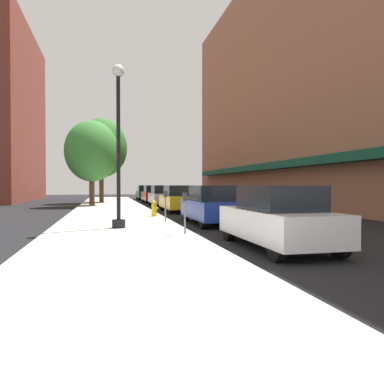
# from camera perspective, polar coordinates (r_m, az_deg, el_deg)

# --- Properties ---
(ground_plane) EXTENTS (90.00, 90.00, 0.00)m
(ground_plane) POSITION_cam_1_polar(r_m,az_deg,el_deg) (23.41, -2.36, -3.03)
(ground_plane) COLOR black
(sidewalk_slab) EXTENTS (4.80, 50.00, 0.12)m
(sidewalk_slab) POSITION_cam_1_polar(r_m,az_deg,el_deg) (23.98, -12.25, -2.81)
(sidewalk_slab) COLOR #B7B2A8
(sidewalk_slab) RESTS_ON ground
(building_right_brick) EXTENTS (6.80, 40.00, 20.23)m
(building_right_brick) POSITION_cam_1_polar(r_m,az_deg,el_deg) (32.14, 16.61, 16.21)
(building_right_brick) COLOR #9E6047
(building_right_brick) RESTS_ON ground
(building_far_background) EXTENTS (6.80, 18.00, 18.01)m
(building_far_background) POSITION_cam_1_polar(r_m,az_deg,el_deg) (43.86, -27.52, 10.54)
(building_far_background) COLOR brown
(building_far_background) RESTS_ON ground
(lamppost) EXTENTS (0.48, 0.48, 5.90)m
(lamppost) POSITION_cam_1_polar(r_m,az_deg,el_deg) (13.65, -11.35, 7.49)
(lamppost) COLOR black
(lamppost) RESTS_ON sidewalk_slab
(fire_hydrant) EXTENTS (0.33, 0.26, 0.79)m
(fire_hydrant) POSITION_cam_1_polar(r_m,az_deg,el_deg) (18.38, -5.90, -2.53)
(fire_hydrant) COLOR gold
(fire_hydrant) RESTS_ON sidewalk_slab
(parking_meter_near) EXTENTS (0.14, 0.09, 1.31)m
(parking_meter_near) POSITION_cam_1_polar(r_m,az_deg,el_deg) (15.55, -4.14, -1.60)
(parking_meter_near) COLOR slate
(parking_meter_near) RESTS_ON sidewalk_slab
(parking_meter_far) EXTENTS (0.14, 0.09, 1.31)m
(parking_meter_far) POSITION_cam_1_polar(r_m,az_deg,el_deg) (11.71, -1.11, -2.47)
(parking_meter_far) COLOR slate
(parking_meter_far) RESTS_ON sidewalk_slab
(tree_near) EXTENTS (4.70, 4.70, 7.67)m
(tree_near) POSITION_cam_1_polar(r_m,az_deg,el_deg) (34.95, -13.89, 6.63)
(tree_near) COLOR #4C3823
(tree_near) RESTS_ON sidewalk_slab
(tree_mid) EXTENTS (4.11, 4.11, 6.56)m
(tree_mid) POSITION_cam_1_polar(r_m,az_deg,el_deg) (29.63, -15.30, 6.12)
(tree_mid) COLOR #4C3823
(tree_mid) RESTS_ON sidewalk_slab
(car_white) EXTENTS (1.80, 4.30, 1.66)m
(car_white) POSITION_cam_1_polar(r_m,az_deg,el_deg) (9.96, 13.10, -3.93)
(car_white) COLOR black
(car_white) RESTS_ON ground
(car_blue) EXTENTS (1.80, 4.30, 1.66)m
(car_blue) POSITION_cam_1_polar(r_m,az_deg,el_deg) (15.72, 3.06, -2.08)
(car_blue) COLOR black
(car_blue) RESTS_ON ground
(car_yellow) EXTENTS (1.80, 4.30, 1.66)m
(car_yellow) POSITION_cam_1_polar(r_m,az_deg,el_deg) (22.88, -2.13, -1.09)
(car_yellow) COLOR black
(car_yellow) RESTS_ON ground
(car_silver) EXTENTS (1.80, 4.30, 1.66)m
(car_silver) POSITION_cam_1_polar(r_m,az_deg,el_deg) (29.46, -4.63, -0.62)
(car_silver) COLOR black
(car_silver) RESTS_ON ground
(car_red) EXTENTS (1.80, 4.30, 1.66)m
(car_red) POSITION_cam_1_polar(r_m,az_deg,el_deg) (35.33, -6.07, -0.34)
(car_red) COLOR black
(car_red) RESTS_ON ground
(car_green) EXTENTS (1.80, 4.30, 1.66)m
(car_green) POSITION_cam_1_polar(r_m,az_deg,el_deg) (42.65, -7.30, -0.10)
(car_green) COLOR black
(car_green) RESTS_ON ground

